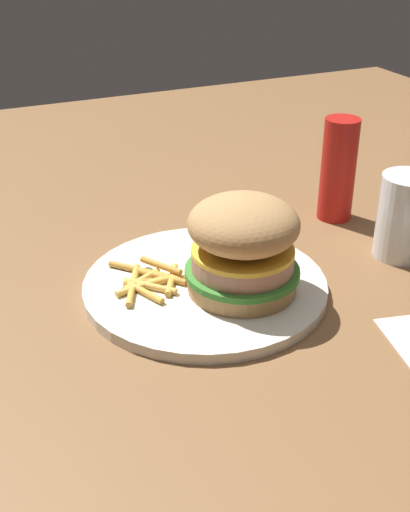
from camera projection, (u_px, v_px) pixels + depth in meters
The scene contains 6 objects.
ground_plane at pixel (222, 297), 0.70m from camera, with size 1.60×1.60×0.00m, color brown.
plate at pixel (205, 286), 0.71m from camera, with size 0.26×0.26×0.01m, color silver.
sandwich at pixel (243, 245), 0.67m from camera, with size 0.12×0.12×0.10m.
fries_pile at pixel (150, 280), 0.70m from camera, with size 0.10×0.08×0.01m.
drink_glass at pixel (406, 223), 0.76m from camera, with size 0.06×0.06×0.10m.
ketchup_bottle at pixel (338, 170), 0.84m from camera, with size 0.04×0.04×0.13m, color #B21914.
Camera 1 is at (-0.53, 0.26, 0.37)m, focal length 47.01 mm.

